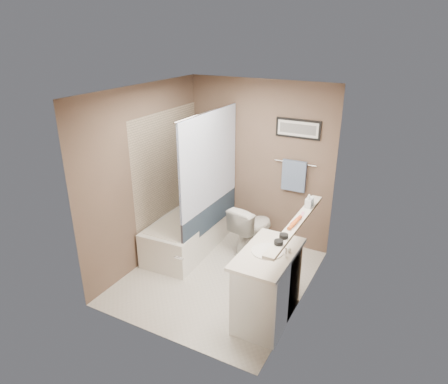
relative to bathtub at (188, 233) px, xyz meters
The scene contains 34 objects.
ground 0.90m from the bathtub, 30.05° to the right, with size 2.50×2.50×0.00m, color silver.
ceiling 2.30m from the bathtub, 30.05° to the right, with size 2.20×2.50×0.04m, color white.
wall_back 1.45m from the bathtub, 46.71° to the left, with size 2.20×0.04×2.40m, color brown.
wall_front 2.06m from the bathtub, 65.74° to the right, with size 2.20×0.04×2.40m, color brown.
wall_left 1.10m from the bathtub, 127.26° to the right, with size 0.04×2.50×2.40m, color brown.
wall_right 2.11m from the bathtub, 13.34° to the right, with size 0.04×2.50×2.40m, color brown.
tile_surround 0.83m from the bathtub, 169.06° to the left, with size 0.02×1.55×2.00m, color tan.
curtain_rod 1.83m from the bathtub, 10.70° to the left, with size 0.02×0.02×1.55m, color silver.
curtain_upper 1.20m from the bathtub, 10.70° to the left, with size 0.03×1.45×1.28m, color white.
curtain_lower 0.49m from the bathtub, 10.70° to the left, with size 0.03×1.45×0.36m, color #28394C.
mirror 2.37m from the bathtub, 17.61° to the right, with size 0.02×1.60×1.00m, color silver.
shelf 2.06m from the bathtub, 18.11° to the right, with size 0.12×1.60×0.03m, color silver.
towel_bar 1.84m from the bathtub, 31.00° to the left, with size 0.02×0.02×0.60m, color silver.
towel 1.74m from the bathtub, 30.35° to the left, with size 0.34×0.05×0.44m, color #92AED5.
art_frame 2.16m from the bathtub, 31.55° to the left, with size 0.62×0.03×0.26m, color black.
art_mat 2.16m from the bathtub, 31.10° to the left, with size 0.56×0.00×0.20m, color white.
art_image 2.15m from the bathtub, 31.00° to the left, with size 0.50×0.00×0.13m, color #595959.
door 2.25m from the bathtub, 52.20° to the right, with size 0.80×0.02×2.00m, color silver.
door_handle 2.03m from the bathtub, 59.15° to the right, with size 0.02×0.02×0.10m, color silver.
bathtub is the anchor object (origin of this frame).
tub_rim 0.25m from the bathtub, behind, with size 0.56×1.36×0.02m, color white.
toilet 0.94m from the bathtub, 24.92° to the left, with size 0.40×0.71×0.72m, color white.
vanity 1.83m from the bathtub, 28.59° to the right, with size 0.50×0.90×0.80m, color white.
countertop 1.90m from the bathtub, 28.74° to the right, with size 0.54×0.96×0.04m, color silver.
sink_basin 1.90m from the bathtub, 28.89° to the right, with size 0.34×0.34×0.01m, color white.
faucet_spout 2.08m from the bathtub, 26.10° to the right, with size 0.02×0.02×0.10m, color white.
faucet_knob 2.04m from the bathtub, 23.44° to the right, with size 0.05×0.05×0.05m, color silver.
candle_bowl_near 2.28m from the bathtub, 32.07° to the right, with size 0.09×0.09×0.04m, color black.
candle_bowl_far 2.22m from the bathtub, 28.72° to the right, with size 0.09×0.09×0.04m, color black.
hair_brush_front 2.11m from the bathtub, 21.49° to the right, with size 0.04×0.04×0.22m, color #D5581E.
hair_brush_back 2.08m from the bathtub, 18.34° to the right, with size 0.04×0.04×0.22m, color #D24A1D.
pink_comb 2.02m from the bathtub, 12.47° to the right, with size 0.03×0.16×0.01m, color pink.
glass_jar 2.01m from the bathtub, ahead, with size 0.08×0.08×0.10m, color white.
soap_bottle 2.03m from the bathtub, ahead, with size 0.07×0.07×0.16m, color #999999.
Camera 1 is at (2.14, -3.87, 3.04)m, focal length 32.00 mm.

